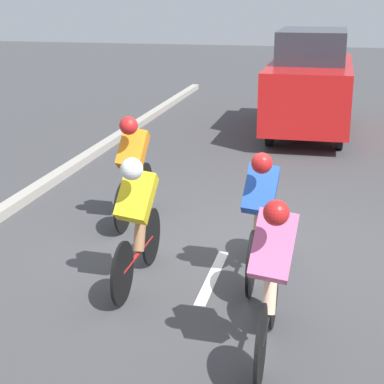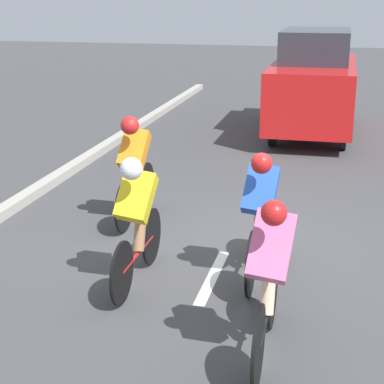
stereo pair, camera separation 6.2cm
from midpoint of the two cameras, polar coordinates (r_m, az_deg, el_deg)
name	(u,v)px [view 1 (the left image)]	position (r m, az deg, el deg)	size (l,w,h in m)	color
ground_plane	(223,253)	(7.65, 2.58, -5.44)	(60.00, 60.00, 0.00)	#424244
lane_stripe_mid	(213,276)	(7.05, 1.60, -7.49)	(0.12, 1.40, 0.01)	white
lane_stripe_far	(252,191)	(10.00, 5.16, 0.10)	(0.12, 1.40, 0.01)	white
cyclist_yellow	(137,217)	(6.59, -5.22, -2.19)	(0.39, 1.66, 1.45)	black
cyclist_orange	(133,165)	(8.46, -5.47, 2.39)	(0.37, 1.63, 1.48)	black
cyclist_blue	(259,212)	(6.75, 5.74, -1.80)	(0.37, 1.67, 1.46)	black
cyclist_pink	(271,275)	(5.29, 6.71, -7.32)	(0.38, 1.68, 1.49)	black
support_car	(310,83)	(14.10, 10.33, 9.52)	(1.70, 4.29, 2.19)	black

